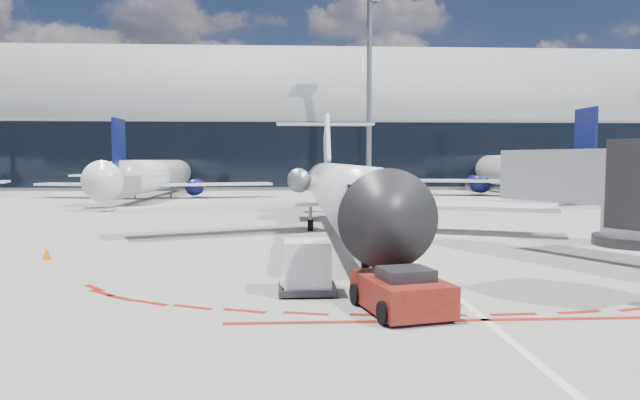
{
  "coord_description": "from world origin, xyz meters",
  "views": [
    {
      "loc": [
        -5.2,
        -26.27,
        4.3
      ],
      "look_at": [
        -3.77,
        1.55,
        2.33
      ],
      "focal_mm": 32.0,
      "sensor_mm": 36.0,
      "label": 1
    }
  ],
  "objects": [
    {
      "name": "ground",
      "position": [
        0.0,
        0.0,
        0.0
      ],
      "size": [
        260.0,
        260.0,
        0.0
      ],
      "primitive_type": "plane",
      "color": "gray",
      "rests_on": "ground"
    },
    {
      "name": "apron_centerline",
      "position": [
        0.0,
        2.0,
        0.01
      ],
      "size": [
        0.25,
        40.0,
        0.01
      ],
      "primitive_type": "cube",
      "color": "silver",
      "rests_on": "ground"
    },
    {
      "name": "apron_stop_bar",
      "position": [
        0.0,
        -11.5,
        0.01
      ],
      "size": [
        14.0,
        0.25,
        0.01
      ],
      "primitive_type": "cube",
      "color": "maroon",
      "rests_on": "ground"
    },
    {
      "name": "terminal_building",
      "position": [
        0.0,
        64.97,
        8.52
      ],
      "size": [
        150.0,
        24.15,
        24.0
      ],
      "color": "gray",
      "rests_on": "ground"
    },
    {
      "name": "light_mast_centre",
      "position": [
        5.0,
        48.0,
        12.5
      ],
      "size": [
        0.7,
        0.7,
        25.0
      ],
      "primitive_type": "cylinder",
      "color": "slate",
      "rests_on": "ground"
    },
    {
      "name": "regional_jet",
      "position": [
        -2.38,
        6.47,
        2.61
      ],
      "size": [
        25.35,
        31.26,
        7.83
      ],
      "color": "silver",
      "rests_on": "ground"
    },
    {
      "name": "pushback_tug",
      "position": [
        -2.09,
        -10.54,
        0.58
      ],
      "size": [
        2.73,
        5.12,
        1.3
      ],
      "rotation": [
        0.0,
        0.0,
        0.23
      ],
      "color": "#5B110D",
      "rests_on": "ground"
    },
    {
      "name": "uld_container",
      "position": [
        -4.69,
        -8.23,
        0.85
      ],
      "size": [
        1.86,
        1.59,
        1.72
      ],
      "rotation": [
        0.0,
        0.0,
        0.02
      ],
      "color": "black",
      "rests_on": "ground"
    },
    {
      "name": "safety_cone_left",
      "position": [
        -15.72,
        -1.36,
        0.26
      ],
      "size": [
        0.38,
        0.38,
        0.52
      ],
      "primitive_type": "cone",
      "color": "#F76205",
      "rests_on": "ground"
    },
    {
      "name": "bg_airliner_1",
      "position": [
        -20.56,
        38.86,
        4.98
      ],
      "size": [
        30.8,
        32.62,
        9.97
      ],
      "primitive_type": null,
      "color": "silver",
      "rests_on": "ground"
    },
    {
      "name": "bg_airliner_2",
      "position": [
        22.77,
        41.83,
        5.74
      ],
      "size": [
        35.5,
        37.59,
        11.49
      ],
      "primitive_type": null,
      "color": "silver",
      "rests_on": "ground"
    }
  ]
}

